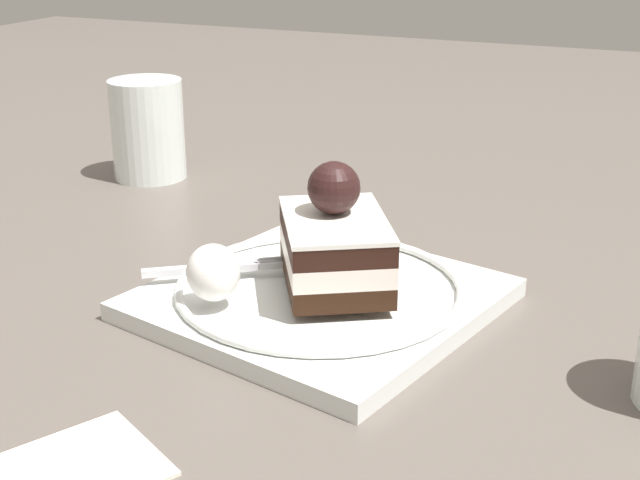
{
  "coord_description": "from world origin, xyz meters",
  "views": [
    {
      "loc": [
        -0.23,
        0.5,
        0.25
      ],
      "look_at": [
        -0.02,
        0.01,
        0.05
      ],
      "focal_mm": 49.3,
      "sensor_mm": 36.0,
      "label": 1
    }
  ],
  "objects_px": {
    "dessert_plate": "(320,295)",
    "drink_glass_far": "(148,135)",
    "cake_slice": "(335,242)",
    "whipped_cream_dollop": "(213,273)",
    "fork": "(227,267)"
  },
  "relations": [
    {
      "from": "dessert_plate",
      "to": "drink_glass_far",
      "type": "distance_m",
      "value": 0.34
    },
    {
      "from": "cake_slice",
      "to": "whipped_cream_dollop",
      "type": "relative_size",
      "value": 3.16
    },
    {
      "from": "cake_slice",
      "to": "whipped_cream_dollop",
      "type": "bearing_deg",
      "value": 43.21
    },
    {
      "from": "whipped_cream_dollop",
      "to": "fork",
      "type": "relative_size",
      "value": 0.4
    },
    {
      "from": "dessert_plate",
      "to": "fork",
      "type": "height_order",
      "value": "fork"
    },
    {
      "from": "whipped_cream_dollop",
      "to": "fork",
      "type": "xyz_separation_m",
      "value": [
        0.02,
        -0.04,
        -0.02
      ]
    },
    {
      "from": "whipped_cream_dollop",
      "to": "drink_glass_far",
      "type": "bearing_deg",
      "value": -49.18
    },
    {
      "from": "whipped_cream_dollop",
      "to": "fork",
      "type": "height_order",
      "value": "whipped_cream_dollop"
    },
    {
      "from": "cake_slice",
      "to": "drink_glass_far",
      "type": "bearing_deg",
      "value": -35.65
    },
    {
      "from": "dessert_plate",
      "to": "cake_slice",
      "type": "distance_m",
      "value": 0.04
    },
    {
      "from": "whipped_cream_dollop",
      "to": "drink_glass_far",
      "type": "height_order",
      "value": "drink_glass_far"
    },
    {
      "from": "drink_glass_far",
      "to": "fork",
      "type": "bearing_deg",
      "value": 134.05
    },
    {
      "from": "dessert_plate",
      "to": "cake_slice",
      "type": "height_order",
      "value": "cake_slice"
    },
    {
      "from": "fork",
      "to": "drink_glass_far",
      "type": "distance_m",
      "value": 0.3
    },
    {
      "from": "dessert_plate",
      "to": "whipped_cream_dollop",
      "type": "distance_m",
      "value": 0.08
    }
  ]
}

